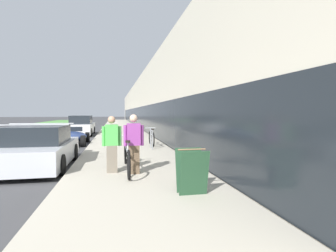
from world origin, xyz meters
TOP-DOWN VIEW (x-y plane):
  - sidewalk_slab at (4.95, 21.00)m, footprint 3.77×70.00m
  - storefront_facade at (11.86, 29.00)m, footprint 10.01×70.00m
  - lawn_strip at (-6.09, 25.00)m, footprint 5.25×70.00m
  - tandem_bicycle at (4.68, 2.51)m, footprint 0.52×2.73m
  - person_rider at (4.85, 2.16)m, footprint 0.53×0.21m
  - person_bystander at (4.28, 2.41)m, footprint 0.52×0.20m
  - bike_rack_hoop at (5.96, 6.81)m, footprint 0.05×0.60m
  - cruiser_bike_nearest at (6.13, 7.97)m, footprint 0.52×1.75m
  - sandwich_board_sign at (5.85, 0.20)m, footprint 0.56×0.56m
  - parked_sedan_curbside at (1.97, 4.22)m, footprint 2.01×4.15m
  - vintage_roadster_curbside at (1.92, 10.40)m, footprint 1.87×3.82m
  - parked_sedan_far at (1.77, 16.80)m, footprint 1.85×4.79m

SIDE VIEW (x-z plane):
  - lawn_strip at x=-6.09m, z-range 0.00..0.03m
  - sidewalk_slab at x=4.95m, z-range 0.00..0.16m
  - vintage_roadster_curbside at x=1.92m, z-range -0.07..0.90m
  - cruiser_bike_nearest at x=6.13m, z-range 0.10..0.94m
  - tandem_bicycle at x=4.68m, z-range 0.09..1.01m
  - sandwich_board_sign at x=5.85m, z-range 0.16..1.06m
  - parked_sedan_curbside at x=1.97m, z-range -0.09..1.33m
  - bike_rack_hoop at x=5.96m, z-range 0.25..1.09m
  - parked_sedan_far at x=1.77m, z-range -0.07..1.46m
  - person_bystander at x=4.28m, z-range 0.16..1.68m
  - person_rider at x=4.85m, z-range 0.16..1.73m
  - storefront_facade at x=11.86m, z-range -0.01..5.45m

